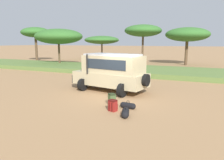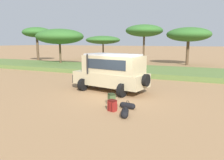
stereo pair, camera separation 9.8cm
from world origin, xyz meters
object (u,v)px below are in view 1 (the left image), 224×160
(backpack_beside_front_wheel, at_px, (112,100))
(acacia_tree_far_right, at_px, (187,35))
(acacia_tree_left_mid, at_px, (102,40))
(acacia_tree_centre_back, at_px, (58,37))
(acacia_tree_right_mid, at_px, (143,31))
(acacia_tree_far_left, at_px, (35,33))
(duffel_bag_low_black_case, at_px, (128,106))
(duffel_bag_soft_canvas, at_px, (125,113))
(backpack_cluster_center, at_px, (113,106))
(safari_vehicle, at_px, (111,72))

(backpack_beside_front_wheel, xyz_separation_m, acacia_tree_far_right, (1.44, 22.19, 3.86))
(acacia_tree_left_mid, relative_size, acacia_tree_centre_back, 1.07)
(acacia_tree_centre_back, height_order, acacia_tree_right_mid, acacia_tree_right_mid)
(acacia_tree_right_mid, bearing_deg, acacia_tree_far_left, -169.52)
(acacia_tree_left_mid, distance_m, acacia_tree_right_mid, 11.48)
(acacia_tree_right_mid, bearing_deg, duffel_bag_low_black_case, -75.73)
(duffel_bag_low_black_case, relative_size, acacia_tree_left_mid, 0.12)
(backpack_beside_front_wheel, bearing_deg, duffel_bag_soft_canvas, -46.02)
(acacia_tree_right_mid, bearing_deg, backpack_cluster_center, -77.38)
(acacia_tree_left_mid, height_order, acacia_tree_centre_back, acacia_tree_centre_back)
(duffel_bag_low_black_case, bearing_deg, backpack_beside_front_wheel, 173.03)
(backpack_cluster_center, bearing_deg, acacia_tree_centre_back, 134.02)
(acacia_tree_far_left, xyz_separation_m, acacia_tree_far_right, (23.16, 3.88, -0.52))
(backpack_cluster_center, height_order, duffel_bag_soft_canvas, backpack_cluster_center)
(acacia_tree_left_mid, xyz_separation_m, acacia_tree_centre_back, (0.50, -13.66, 0.34))
(duffel_bag_low_black_case, height_order, acacia_tree_far_left, acacia_tree_far_left)
(backpack_cluster_center, bearing_deg, acacia_tree_far_left, 139.22)
(duffel_bag_soft_canvas, bearing_deg, backpack_cluster_center, 149.84)
(backpack_cluster_center, relative_size, acacia_tree_right_mid, 0.09)
(duffel_bag_soft_canvas, xyz_separation_m, acacia_tree_far_left, (-22.90, 19.53, 4.52))
(backpack_cluster_center, bearing_deg, acacia_tree_right_mid, 102.62)
(duffel_bag_soft_canvas, bearing_deg, backpack_beside_front_wheel, 133.98)
(duffel_bag_low_black_case, bearing_deg, acacia_tree_far_left, 140.84)
(backpack_beside_front_wheel, xyz_separation_m, duffel_bag_low_black_case, (0.90, -0.11, -0.16))
(safari_vehicle, distance_m, acacia_tree_centre_back, 16.64)
(duffel_bag_soft_canvas, bearing_deg, duffel_bag_low_black_case, 104.34)
(backpack_beside_front_wheel, bearing_deg, acacia_tree_centre_back, 134.76)
(duffel_bag_low_black_case, distance_m, acacia_tree_right_mid, 22.75)
(backpack_beside_front_wheel, height_order, acacia_tree_left_mid, acacia_tree_left_mid)
(backpack_beside_front_wheel, distance_m, duffel_bag_low_black_case, 0.92)
(acacia_tree_right_mid, bearing_deg, duffel_bag_soft_canvas, -75.73)
(duffel_bag_low_black_case, distance_m, acacia_tree_far_right, 22.67)
(backpack_cluster_center, bearing_deg, acacia_tree_far_right, 87.37)
(safari_vehicle, height_order, duffel_bag_soft_canvas, safari_vehicle)
(backpack_cluster_center, relative_size, acacia_tree_centre_back, 0.08)
(acacia_tree_left_mid, bearing_deg, acacia_tree_far_right, -18.80)
(duffel_bag_soft_canvas, relative_size, acacia_tree_far_right, 0.15)
(duffel_bag_soft_canvas, bearing_deg, acacia_tree_far_right, 89.36)
(acacia_tree_centre_back, distance_m, acacia_tree_right_mid, 11.94)
(duffel_bag_soft_canvas, height_order, acacia_tree_right_mid, acacia_tree_right_mid)
(safari_vehicle, xyz_separation_m, duffel_bag_low_black_case, (2.29, -3.16, -1.15))
(duffel_bag_low_black_case, xyz_separation_m, acacia_tree_far_left, (-22.62, 18.42, 4.53))
(backpack_cluster_center, xyz_separation_m, acacia_tree_far_right, (1.06, 22.95, 3.90))
(safari_vehicle, bearing_deg, duffel_bag_soft_canvas, -58.91)
(backpack_cluster_center, distance_m, acacia_tree_centre_back, 20.68)
(backpack_cluster_center, distance_m, acacia_tree_right_mid, 23.23)
(duffel_bag_low_black_case, relative_size, acacia_tree_far_left, 0.15)
(backpack_cluster_center, distance_m, acacia_tree_far_right, 23.31)
(acacia_tree_right_mid, distance_m, acacia_tree_far_right, 6.11)
(acacia_tree_far_left, bearing_deg, safari_vehicle, -36.90)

